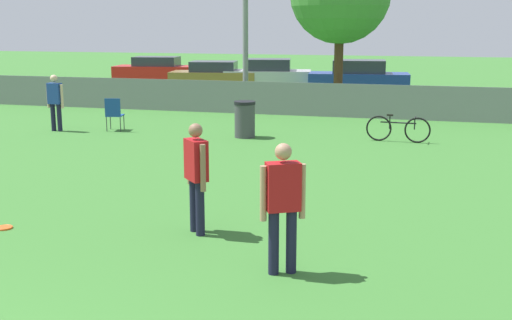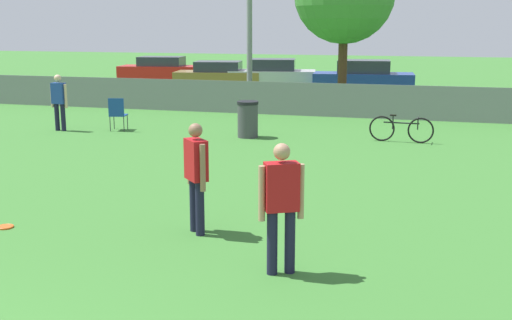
{
  "view_description": "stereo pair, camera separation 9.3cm",
  "coord_description": "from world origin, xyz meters",
  "px_view_note": "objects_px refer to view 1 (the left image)",
  "views": [
    {
      "loc": [
        4.36,
        -2.78,
        2.99
      ],
      "look_at": [
        1.93,
        6.03,
        1.05
      ],
      "focal_mm": 45.0,
      "sensor_mm": 36.0,
      "label": 1
    },
    {
      "loc": [
        4.45,
        -2.75,
        2.99
      ],
      "look_at": [
        1.93,
        6.03,
        1.05
      ],
      "focal_mm": 45.0,
      "sensor_mm": 36.0,
      "label": 2
    }
  ],
  "objects_px": {
    "parked_car_red": "(157,69)",
    "parked_car_tan": "(214,76)",
    "spectator_in_blue": "(55,99)",
    "trash_bin": "(245,119)",
    "folding_chair_sideline": "(114,112)",
    "parked_car_blue": "(359,78)",
    "player_thrower_red": "(196,171)",
    "bicycle_sideline": "(398,129)",
    "player_defender_red": "(283,200)",
    "frisbee_disc": "(4,228)",
    "parked_car_silver": "(268,75)"
  },
  "relations": [
    {
      "from": "frisbee_disc",
      "to": "folding_chair_sideline",
      "type": "height_order",
      "value": "folding_chair_sideline"
    },
    {
      "from": "folding_chair_sideline",
      "to": "parked_car_silver",
      "type": "xyz_separation_m",
      "value": [
        1.32,
        12.42,
        0.16
      ]
    },
    {
      "from": "player_defender_red",
      "to": "bicycle_sideline",
      "type": "distance_m",
      "value": 9.55
    },
    {
      "from": "folding_chair_sideline",
      "to": "trash_bin",
      "type": "xyz_separation_m",
      "value": [
        3.88,
        -0.02,
        -0.04
      ]
    },
    {
      "from": "frisbee_disc",
      "to": "parked_car_blue",
      "type": "relative_size",
      "value": 0.06
    },
    {
      "from": "player_defender_red",
      "to": "trash_bin",
      "type": "xyz_separation_m",
      "value": [
        -3.16,
        9.11,
        -0.44
      ]
    },
    {
      "from": "bicycle_sideline",
      "to": "player_thrower_red",
      "type": "bearing_deg",
      "value": -103.37
    },
    {
      "from": "folding_chair_sideline",
      "to": "frisbee_disc",
      "type": "bearing_deg",
      "value": 94.76
    },
    {
      "from": "player_defender_red",
      "to": "player_thrower_red",
      "type": "bearing_deg",
      "value": 114.74
    },
    {
      "from": "player_thrower_red",
      "to": "bicycle_sideline",
      "type": "relative_size",
      "value": 0.99
    },
    {
      "from": "parked_car_red",
      "to": "parked_car_silver",
      "type": "xyz_separation_m",
      "value": [
        6.55,
        -2.24,
        0.02
      ]
    },
    {
      "from": "player_thrower_red",
      "to": "trash_bin",
      "type": "relative_size",
      "value": 1.67
    },
    {
      "from": "player_defender_red",
      "to": "frisbee_disc",
      "type": "distance_m",
      "value": 4.54
    },
    {
      "from": "player_thrower_red",
      "to": "parked_car_red",
      "type": "distance_m",
      "value": 25.03
    },
    {
      "from": "bicycle_sideline",
      "to": "parked_car_red",
      "type": "height_order",
      "value": "parked_car_red"
    },
    {
      "from": "folding_chair_sideline",
      "to": "parked_car_silver",
      "type": "relative_size",
      "value": 0.22
    },
    {
      "from": "player_defender_red",
      "to": "parked_car_silver",
      "type": "bearing_deg",
      "value": 76.69
    },
    {
      "from": "bicycle_sideline",
      "to": "trash_bin",
      "type": "height_order",
      "value": "trash_bin"
    },
    {
      "from": "player_defender_red",
      "to": "bicycle_sideline",
      "type": "height_order",
      "value": "player_defender_red"
    },
    {
      "from": "spectator_in_blue",
      "to": "trash_bin",
      "type": "relative_size",
      "value": 1.64
    },
    {
      "from": "bicycle_sideline",
      "to": "parked_car_blue",
      "type": "distance_m",
      "value": 11.52
    },
    {
      "from": "frisbee_disc",
      "to": "parked_car_tan",
      "type": "distance_m",
      "value": 20.82
    },
    {
      "from": "player_thrower_red",
      "to": "parked_car_silver",
      "type": "bearing_deg",
      "value": 148.2
    },
    {
      "from": "bicycle_sideline",
      "to": "player_defender_red",
      "type": "bearing_deg",
      "value": -92.45
    },
    {
      "from": "spectator_in_blue",
      "to": "bicycle_sideline",
      "type": "distance_m",
      "value": 9.52
    },
    {
      "from": "parked_car_silver",
      "to": "parked_car_blue",
      "type": "distance_m",
      "value": 4.32
    },
    {
      "from": "spectator_in_blue",
      "to": "parked_car_red",
      "type": "distance_m",
      "value": 15.56
    },
    {
      "from": "player_thrower_red",
      "to": "trash_bin",
      "type": "bearing_deg",
      "value": 148.16
    },
    {
      "from": "parked_car_red",
      "to": "parked_car_tan",
      "type": "distance_m",
      "value": 4.91
    },
    {
      "from": "parked_car_blue",
      "to": "parked_car_red",
      "type": "bearing_deg",
      "value": 158.53
    },
    {
      "from": "folding_chair_sideline",
      "to": "parked_car_blue",
      "type": "distance_m",
      "value": 12.92
    },
    {
      "from": "spectator_in_blue",
      "to": "bicycle_sideline",
      "type": "xyz_separation_m",
      "value": [
        9.46,
        0.83,
        -0.56
      ]
    },
    {
      "from": "player_thrower_red",
      "to": "parked_car_tan",
      "type": "height_order",
      "value": "player_thrower_red"
    },
    {
      "from": "bicycle_sideline",
      "to": "trash_bin",
      "type": "bearing_deg",
      "value": -171.86
    },
    {
      "from": "folding_chair_sideline",
      "to": "parked_car_tan",
      "type": "relative_size",
      "value": 0.22
    },
    {
      "from": "frisbee_disc",
      "to": "parked_car_silver",
      "type": "xyz_separation_m",
      "value": [
        -1.32,
        20.95,
        0.67
      ]
    },
    {
      "from": "trash_bin",
      "to": "parked_car_tan",
      "type": "relative_size",
      "value": 0.23
    },
    {
      "from": "player_thrower_red",
      "to": "parked_car_silver",
      "type": "xyz_separation_m",
      "value": [
        -4.18,
        20.38,
        -0.24
      ]
    },
    {
      "from": "player_defender_red",
      "to": "trash_bin",
      "type": "relative_size",
      "value": 1.67
    },
    {
      "from": "folding_chair_sideline",
      "to": "trash_bin",
      "type": "height_order",
      "value": "trash_bin"
    },
    {
      "from": "parked_car_tan",
      "to": "bicycle_sideline",
      "type": "bearing_deg",
      "value": -61.63
    },
    {
      "from": "parked_car_tan",
      "to": "parked_car_silver",
      "type": "height_order",
      "value": "parked_car_silver"
    },
    {
      "from": "frisbee_disc",
      "to": "parked_car_red",
      "type": "distance_m",
      "value": 24.5
    },
    {
      "from": "parked_car_silver",
      "to": "spectator_in_blue",
      "type": "bearing_deg",
      "value": -113.41
    },
    {
      "from": "spectator_in_blue",
      "to": "frisbee_disc",
      "type": "xyz_separation_m",
      "value": [
        4.21,
        -8.07,
        -0.89
      ]
    },
    {
      "from": "parked_car_red",
      "to": "frisbee_disc",
      "type": "bearing_deg",
      "value": -79.85
    },
    {
      "from": "frisbee_disc",
      "to": "parked_car_blue",
      "type": "distance_m",
      "value": 20.41
    },
    {
      "from": "player_defender_red",
      "to": "parked_car_tan",
      "type": "distance_m",
      "value": 22.6
    },
    {
      "from": "bicycle_sideline",
      "to": "parked_car_red",
      "type": "xyz_separation_m",
      "value": [
        -13.12,
        14.29,
        0.32
      ]
    },
    {
      "from": "parked_car_tan",
      "to": "frisbee_disc",
      "type": "bearing_deg",
      "value": -89.14
    }
  ]
}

